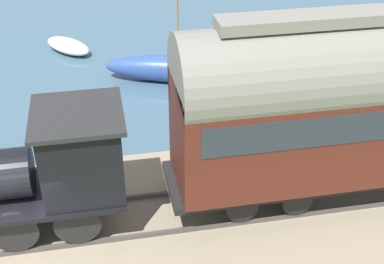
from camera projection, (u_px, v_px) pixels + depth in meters
rail_embankment at (18, 241)px, 12.55m from camera, size 5.44×56.00×0.64m
steam_locomotive at (29, 169)px, 11.59m from camera, size 2.03×5.45×3.26m
sailboat_blue at (178, 68)px, 20.02m from camera, size 2.62×5.60×7.80m
rowboat_mid_harbor at (68, 46)px, 22.63m from camera, size 2.61×2.38×0.49m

